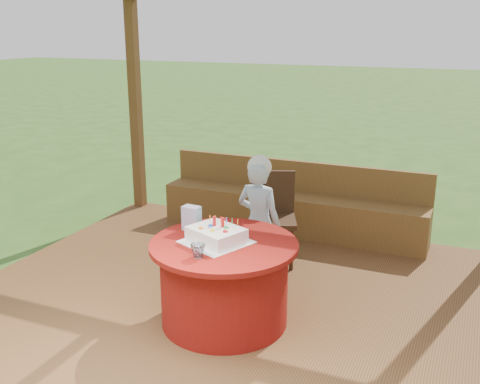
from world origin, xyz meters
name	(u,v)px	position (x,y,z in m)	size (l,w,h in m)	color
ground	(229,308)	(0.00, 0.00, 0.00)	(60.00, 60.00, 0.00)	#2D541C
deck	(229,302)	(0.00, 0.00, 0.06)	(4.50, 4.00, 0.12)	brown
pergola	(227,23)	(0.00, 0.00, 2.41)	(4.50, 4.00, 2.72)	brown
bench	(292,210)	(0.00, 1.72, 0.38)	(3.00, 0.42, 0.80)	brown
table	(224,282)	(0.15, -0.40, 0.46)	(1.15, 1.15, 0.67)	maroon
chair	(272,212)	(0.07, 0.90, 0.62)	(0.58, 0.58, 0.89)	#341F10
elderly_woman	(259,219)	(0.13, 0.38, 0.73)	(0.45, 0.33, 1.19)	#90BDD5
birthday_cake	(216,235)	(0.09, -0.42, 0.85)	(0.58, 0.58, 0.19)	white
gift_bag	(192,218)	(-0.21, -0.26, 0.89)	(0.14, 0.09, 0.20)	#C27DAC
drinking_glass	(198,251)	(0.10, -0.74, 0.84)	(0.11, 0.11, 0.10)	white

